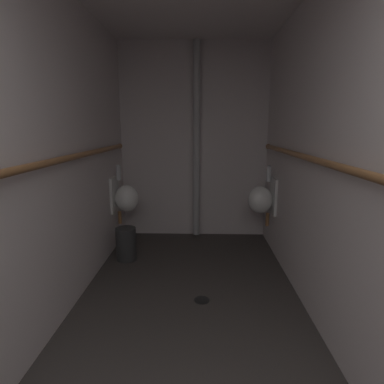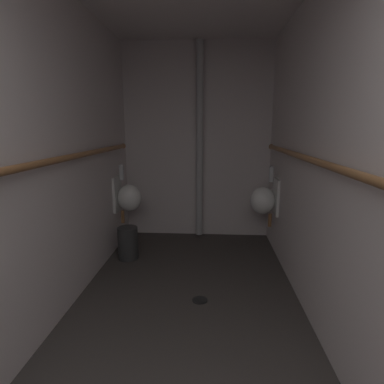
{
  "view_description": "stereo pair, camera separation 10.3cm",
  "coord_description": "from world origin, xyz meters",
  "px_view_note": "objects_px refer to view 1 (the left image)",
  "views": [
    {
      "loc": [
        0.1,
        0.02,
        1.52
      ],
      "look_at": [
        0.01,
        3.01,
        0.89
      ],
      "focal_mm": 29.06,
      "sensor_mm": 36.0,
      "label": 1
    },
    {
      "loc": [
        0.2,
        0.02,
        1.52
      ],
      "look_at": [
        0.01,
        3.01,
        0.89
      ],
      "focal_mm": 29.06,
      "sensor_mm": 36.0,
      "label": 2
    }
  ],
  "objects_px": {
    "floor_drain": "(202,300)",
    "urinal_right_mid": "(262,199)",
    "urinal_left_mid": "(125,197)",
    "waste_bin": "(126,244)",
    "standpipe_back_wall": "(196,143)"
  },
  "relations": [
    {
      "from": "urinal_left_mid",
      "to": "urinal_right_mid",
      "type": "relative_size",
      "value": 1.0
    },
    {
      "from": "standpipe_back_wall",
      "to": "floor_drain",
      "type": "relative_size",
      "value": 18.4
    },
    {
      "from": "urinal_right_mid",
      "to": "waste_bin",
      "type": "height_order",
      "value": "urinal_right_mid"
    },
    {
      "from": "floor_drain",
      "to": "waste_bin",
      "type": "bearing_deg",
      "value": 135.57
    },
    {
      "from": "urinal_right_mid",
      "to": "urinal_left_mid",
      "type": "bearing_deg",
      "value": 178.83
    },
    {
      "from": "urinal_right_mid",
      "to": "standpipe_back_wall",
      "type": "relative_size",
      "value": 0.29
    },
    {
      "from": "urinal_left_mid",
      "to": "floor_drain",
      "type": "height_order",
      "value": "urinal_left_mid"
    },
    {
      "from": "urinal_left_mid",
      "to": "standpipe_back_wall",
      "type": "distance_m",
      "value": 1.19
    },
    {
      "from": "urinal_left_mid",
      "to": "urinal_right_mid",
      "type": "distance_m",
      "value": 1.7
    },
    {
      "from": "floor_drain",
      "to": "waste_bin",
      "type": "height_order",
      "value": "waste_bin"
    },
    {
      "from": "floor_drain",
      "to": "waste_bin",
      "type": "distance_m",
      "value": 1.24
    },
    {
      "from": "floor_drain",
      "to": "urinal_right_mid",
      "type": "bearing_deg",
      "value": 58.6
    },
    {
      "from": "standpipe_back_wall",
      "to": "waste_bin",
      "type": "bearing_deg",
      "value": -134.1
    },
    {
      "from": "urinal_right_mid",
      "to": "waste_bin",
      "type": "distance_m",
      "value": 1.72
    },
    {
      "from": "urinal_right_mid",
      "to": "waste_bin",
      "type": "bearing_deg",
      "value": -167.78
    }
  ]
}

